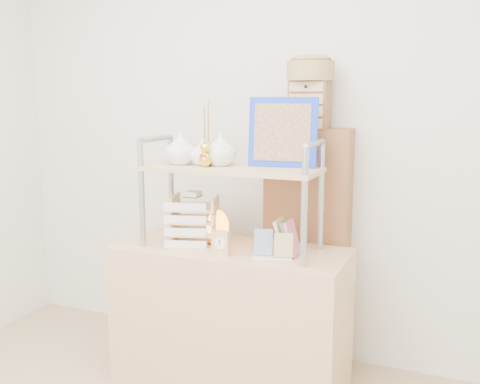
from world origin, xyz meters
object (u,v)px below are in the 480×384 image
Objects in this scene: cabinet at (307,250)px; letter_tray at (194,224)px; desk at (231,316)px; salt_lamp at (218,228)px.

cabinet reaches higher than letter_tray.
cabinet is (0.31, 0.37, 0.30)m from desk.
cabinet is at bearing 50.38° from desk.
cabinet is 7.15× the size of salt_lamp.
desk is 6.36× the size of salt_lamp.
letter_tray is 1.53× the size of salt_lamp.
letter_tray is (-0.20, -0.03, 0.49)m from desk.
cabinet is 0.55m from salt_lamp.
cabinet is 4.67× the size of letter_tray.
salt_lamp is (-0.39, -0.35, 0.17)m from cabinet.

